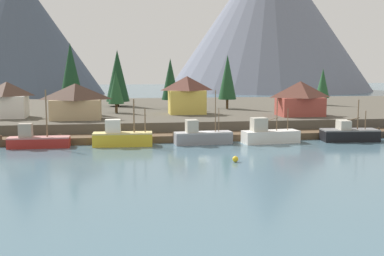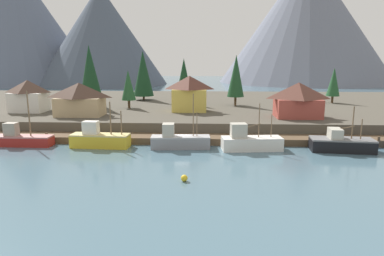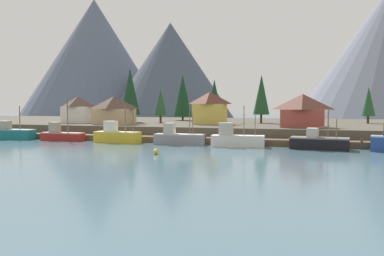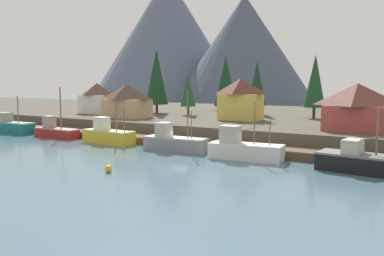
% 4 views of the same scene
% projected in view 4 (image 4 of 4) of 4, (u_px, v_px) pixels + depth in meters
% --- Properties ---
extents(ground_plane, '(400.00, 400.00, 1.00)m').
position_uv_depth(ground_plane, '(246.00, 136.00, 68.13)').
color(ground_plane, '#476675').
extents(dock, '(80.00, 4.00, 1.60)m').
position_uv_depth(dock, '(190.00, 143.00, 52.87)').
color(dock, brown).
rests_on(dock, ground_plane).
extents(shoreline_bank, '(400.00, 56.00, 2.50)m').
position_uv_depth(shoreline_bank, '(272.00, 120.00, 78.03)').
color(shoreline_bank, '#4C473D').
rests_on(shoreline_bank, ground_plane).
extents(mountain_west_peak, '(82.87, 82.87, 66.34)m').
position_uv_depth(mountain_west_peak, '(168.00, 37.00, 214.30)').
color(mountain_west_peak, slate).
rests_on(mountain_west_peak, ground_plane).
extents(mountain_central_peak, '(65.07, 65.07, 48.41)m').
position_uv_depth(mountain_central_peak, '(244.00, 49.00, 181.70)').
color(mountain_central_peak, '#475160').
rests_on(mountain_central_peak, ground_plane).
extents(fishing_boat_teal, '(8.31, 2.94, 6.32)m').
position_uv_depth(fishing_boat_teal, '(12.00, 126.00, 67.59)').
color(fishing_boat_teal, '#196B70').
rests_on(fishing_boat_teal, ground_plane).
extents(fishing_boat_red, '(8.21, 2.31, 7.90)m').
position_uv_depth(fishing_boat_red, '(56.00, 131.00, 62.22)').
color(fishing_boat_red, maroon).
rests_on(fishing_boat_red, ground_plane).
extents(fishing_boat_yellow, '(8.29, 2.85, 6.54)m').
position_uv_depth(fishing_boat_yellow, '(108.00, 135.00, 55.92)').
color(fishing_boat_yellow, gold).
rests_on(fishing_boat_yellow, ground_plane).
extents(fishing_boat_grey, '(8.32, 2.85, 7.66)m').
position_uv_depth(fishing_boat_grey, '(174.00, 142.00, 49.92)').
color(fishing_boat_grey, gray).
rests_on(fishing_boat_grey, ground_plane).
extents(fishing_boat_white, '(8.44, 3.63, 6.44)m').
position_uv_depth(fishing_boat_white, '(244.00, 149.00, 44.36)').
color(fishing_boat_white, silver).
rests_on(fishing_boat_white, ground_plane).
extents(fishing_boat_black, '(8.44, 3.86, 6.17)m').
position_uv_depth(fishing_boat_black, '(361.00, 161.00, 37.77)').
color(fishing_boat_black, black).
rests_on(fishing_boat_black, ground_plane).
extents(house_white, '(6.44, 5.03, 6.00)m').
position_uv_depth(house_white, '(97.00, 98.00, 79.13)').
color(house_white, silver).
rests_on(house_white, shoreline_bank).
extents(house_yellow, '(6.77, 4.50, 6.77)m').
position_uv_depth(house_yellow, '(241.00, 99.00, 64.65)').
color(house_yellow, gold).
rests_on(house_yellow, shoreline_bank).
extents(house_tan, '(8.33, 4.95, 5.81)m').
position_uv_depth(house_tan, '(127.00, 100.00, 69.48)').
color(house_tan, tan).
rests_on(house_tan, shoreline_bank).
extents(house_red, '(7.81, 5.45, 5.99)m').
position_uv_depth(house_red, '(357.00, 107.00, 49.48)').
color(house_red, '#9E4238').
rests_on(house_red, shoreline_bank).
extents(conifer_near_left, '(3.51, 3.51, 10.10)m').
position_uv_depth(conifer_near_left, '(257.00, 83.00, 74.55)').
color(conifer_near_left, '#4C3823').
rests_on(conifer_near_left, shoreline_bank).
extents(conifer_near_right, '(3.62, 3.62, 10.79)m').
position_uv_depth(conifer_near_right, '(315.00, 81.00, 66.97)').
color(conifer_near_right, '#4C3823').
rests_on(conifer_near_right, shoreline_bank).
extents(conifer_mid_right, '(4.56, 4.56, 12.76)m').
position_uv_depth(conifer_mid_right, '(157.00, 77.00, 79.07)').
color(conifer_mid_right, '#4C3823').
rests_on(conifer_mid_right, shoreline_bank).
extents(conifer_back_left, '(2.89, 2.89, 7.73)m').
position_uv_depth(conifer_back_left, '(188.00, 90.00, 74.36)').
color(conifer_back_left, '#4C3823').
rests_on(conifer_back_left, shoreline_bank).
extents(conifer_back_right, '(4.98, 4.98, 11.95)m').
position_uv_depth(conifer_back_right, '(226.00, 81.00, 86.38)').
color(conifer_back_right, '#4C3823').
rests_on(conifer_back_right, shoreline_bank).
extents(channel_buoy, '(0.70, 0.70, 0.70)m').
position_uv_depth(channel_buoy, '(108.00, 169.00, 37.89)').
color(channel_buoy, gold).
rests_on(channel_buoy, ground_plane).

